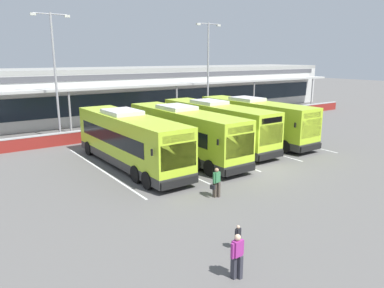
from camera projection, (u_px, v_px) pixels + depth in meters
The scene contains 17 objects.
ground_plane at pixel (256, 170), 24.31m from camera, with size 200.00×200.00×0.00m, color #605E5B.
terminal_building at pixel (101, 93), 45.05m from camera, with size 70.00×13.00×6.00m.
red_barrier_wall at pixel (150, 128), 35.73m from camera, with size 60.00×0.40×1.10m.
coach_bus_leftmost at pixel (129, 141), 24.72m from camera, with size 2.99×12.18×3.78m.
coach_bus_left_centre at pixel (184, 134), 27.02m from camera, with size 2.99×12.18×3.78m.
coach_bus_centre at pixel (216, 125), 30.27m from camera, with size 2.99×12.18×3.78m.
coach_bus_right_centre at pixel (254, 121), 32.48m from camera, with size 2.99×12.18×3.78m.
bay_stripe_far_west at pixel (101, 169), 24.39m from camera, with size 0.14×13.00×0.01m, color silver.
bay_stripe_west at pixel (156, 160), 26.74m from camera, with size 0.14×13.00×0.01m, color silver.
bay_stripe_mid_west at pixel (202, 151), 29.09m from camera, with size 0.14×13.00×0.01m, color silver.
bay_stripe_centre at pixel (241, 144), 31.43m from camera, with size 0.14×13.00×0.01m, color silver.
bay_stripe_mid_east at pixel (275, 138), 33.78m from camera, with size 0.14×13.00×0.01m, color silver.
pedestrian_with_handbag at pixel (216, 182), 19.38m from camera, with size 0.64×0.33×1.62m.
pedestrian_child at pixel (238, 236), 14.16m from camera, with size 0.33×0.18×1.00m.
pedestrian_near_bin at pixel (237, 255), 12.20m from camera, with size 0.53×0.30×1.62m.
lamp_post_west at pixel (55, 69), 32.02m from camera, with size 3.24×0.28×11.00m.
lamp_post_centre at pixel (208, 66), 41.24m from camera, with size 3.24×0.28×11.00m.
Camera 1 is at (-16.81, -16.61, 7.29)m, focal length 34.28 mm.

